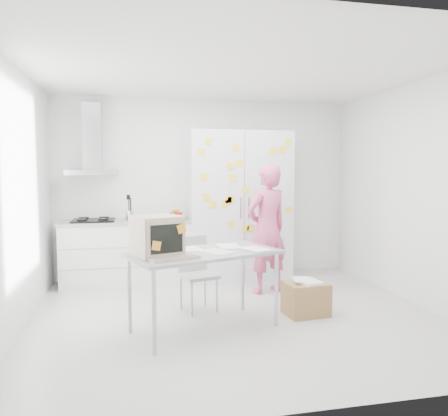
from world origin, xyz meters
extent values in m
cube|color=silver|center=(0.00, 0.00, -0.01)|extent=(4.50, 4.00, 0.02)
cube|color=white|center=(0.00, 2.00, 1.35)|extent=(4.50, 0.02, 2.70)
cube|color=white|center=(-2.25, 0.00, 1.35)|extent=(0.02, 4.00, 2.70)
cube|color=white|center=(2.25, 0.00, 1.35)|extent=(0.02, 4.00, 2.70)
cube|color=white|center=(0.00, 0.00, 2.70)|extent=(4.50, 4.00, 0.02)
cube|color=white|center=(-1.20, 1.70, 0.44)|extent=(1.80, 0.60, 0.88)
cube|color=gray|center=(-1.20, 1.40, 0.58)|extent=(1.76, 0.01, 0.01)
cube|color=gray|center=(-1.20, 1.40, 0.30)|extent=(1.76, 0.01, 0.01)
cube|color=#9E9E99|center=(-1.20, 1.70, 0.90)|extent=(1.84, 0.63, 0.04)
cube|color=black|center=(-1.65, 1.70, 0.93)|extent=(0.58, 0.50, 0.03)
cylinder|color=black|center=(-1.79, 1.58, 0.95)|extent=(0.14, 0.14, 0.02)
cylinder|color=black|center=(-1.51, 1.58, 0.95)|extent=(0.14, 0.14, 0.02)
cylinder|color=black|center=(-1.79, 1.82, 0.95)|extent=(0.14, 0.14, 0.02)
cylinder|color=black|center=(-1.51, 1.82, 0.95)|extent=(0.14, 0.14, 0.02)
cylinder|color=silver|center=(-1.15, 1.70, 0.99)|extent=(0.10, 0.10, 0.14)
cylinder|color=black|center=(-1.16, 1.71, 1.09)|extent=(0.01, 0.01, 0.30)
cylinder|color=black|center=(-1.13, 1.69, 1.09)|extent=(0.01, 0.01, 0.30)
cylinder|color=black|center=(-1.15, 1.72, 1.09)|extent=(0.01, 0.01, 0.30)
cube|color=black|center=(-1.16, 1.71, 1.25)|extent=(0.05, 0.01, 0.07)
imported|color=white|center=(-0.50, 1.70, 0.96)|extent=(0.31, 0.31, 0.08)
sphere|color=#B2140F|center=(-0.56, 1.72, 0.99)|extent=(0.08, 0.08, 0.08)
sphere|color=#B2140F|center=(-0.47, 1.65, 0.99)|extent=(0.08, 0.08, 0.08)
sphere|color=#B2140F|center=(-0.43, 1.74, 0.99)|extent=(0.08, 0.08, 0.08)
cylinder|color=yellow|center=(-0.52, 1.72, 1.03)|extent=(0.09, 0.17, 0.10)
cylinder|color=yellow|center=(-0.49, 1.72, 1.03)|extent=(0.04, 0.17, 0.10)
cylinder|color=yellow|center=(-0.47, 1.72, 1.03)|extent=(0.08, 0.17, 0.10)
cube|color=silver|center=(-1.65, 1.75, 1.60)|extent=(0.70, 0.48, 0.07)
cube|color=silver|center=(-1.65, 1.87, 2.10)|extent=(0.26, 0.24, 0.95)
cube|color=silver|center=(0.45, 1.68, 1.10)|extent=(1.50, 0.65, 2.20)
cube|color=slate|center=(0.45, 1.35, 1.10)|extent=(0.01, 0.01, 2.16)
cube|color=silver|center=(0.39, 1.34, 1.10)|extent=(0.02, 0.02, 0.30)
cube|color=silver|center=(0.51, 1.34, 1.10)|extent=(0.02, 0.02, 0.30)
cube|color=yellow|center=(0.86, 1.34, 1.90)|extent=(0.10, 0.00, 0.10)
cube|color=yellow|center=(1.01, 1.34, 1.93)|extent=(0.12, 0.00, 0.12)
cube|color=yellow|center=(1.12, 1.34, 1.05)|extent=(0.12, 0.00, 0.12)
cube|color=yellow|center=(0.22, 1.34, 1.21)|extent=(0.10, 0.00, 0.10)
cube|color=yellow|center=(0.46, 1.34, 1.35)|extent=(0.12, 0.00, 0.12)
cube|color=yellow|center=(0.83, 1.34, 0.86)|extent=(0.12, 0.00, 0.12)
cube|color=yellow|center=(0.25, 1.34, 0.87)|extent=(0.10, 0.00, 0.10)
cube|color=yellow|center=(0.32, 1.34, 1.95)|extent=(0.12, 0.00, 0.12)
cube|color=yellow|center=(0.54, 1.34, 0.81)|extent=(0.12, 0.00, 0.12)
cube|color=yellow|center=(0.86, 1.34, 1.19)|extent=(0.12, 0.00, 0.12)
cube|color=yellow|center=(0.74, 1.34, 0.94)|extent=(0.10, 0.00, 0.10)
cube|color=yellow|center=(0.24, 1.34, 1.69)|extent=(0.12, 0.00, 0.12)
cube|color=yellow|center=(-0.01, 1.34, 1.15)|extent=(0.10, 0.00, 0.10)
cube|color=yellow|center=(-0.10, 1.34, 1.26)|extent=(0.10, 0.00, 0.10)
cube|color=yellow|center=(-0.16, 1.34, 1.89)|extent=(0.11, 0.00, 0.11)
cube|color=yellow|center=(0.38, 1.34, 0.59)|extent=(0.10, 0.00, 0.10)
cube|color=yellow|center=(0.25, 1.34, 1.22)|extent=(0.11, 0.00, 0.11)
cube|color=yellow|center=(0.99, 1.34, 0.59)|extent=(0.11, 0.00, 0.11)
cube|color=yellow|center=(1.09, 1.34, 2.03)|extent=(0.10, 0.00, 0.10)
cube|color=yellow|center=(0.28, 1.34, 1.53)|extent=(0.10, 0.00, 0.10)
cube|color=yellow|center=(0.17, 1.34, 1.16)|extent=(0.11, 0.00, 0.11)
cube|color=yellow|center=(0.63, 1.34, 0.52)|extent=(0.10, 0.00, 0.10)
cube|color=yellow|center=(-0.07, 1.34, 2.03)|extent=(0.10, 0.00, 0.10)
cube|color=yellow|center=(-0.13, 1.34, 1.54)|extent=(0.12, 0.00, 0.12)
cube|color=yellow|center=(0.76, 1.34, 0.77)|extent=(0.11, 0.00, 0.11)
cube|color=yellow|center=(0.37, 1.34, 1.73)|extent=(0.11, 0.00, 0.11)
cube|color=yellow|center=(0.72, 1.34, 1.28)|extent=(0.11, 0.00, 0.11)
cube|color=yellow|center=(0.47, 1.34, 0.80)|extent=(0.11, 0.00, 0.11)
imported|color=#D85480|center=(0.63, 0.86, 0.86)|extent=(0.73, 0.61, 1.72)
cube|color=#969D9F|center=(-0.41, -0.33, 0.79)|extent=(1.67, 1.22, 0.03)
cylinder|color=#A9AAAE|center=(-0.95, -0.86, 0.39)|extent=(0.05, 0.05, 0.77)
cylinder|color=#A9AAAE|center=(0.34, -0.39, 0.39)|extent=(0.05, 0.05, 0.77)
cylinder|color=#A9AAAE|center=(-1.16, -0.27, 0.39)|extent=(0.05, 0.05, 0.77)
cylinder|color=#A9AAAE|center=(0.13, 0.20, 0.39)|extent=(0.05, 0.05, 0.77)
cube|color=tan|center=(-0.89, -0.41, 1.00)|extent=(0.53, 0.54, 0.39)
cube|color=tan|center=(-0.81, -0.63, 1.00)|extent=(0.37, 0.15, 0.34)
cube|color=black|center=(-0.81, -0.64, 1.00)|extent=(0.30, 0.12, 0.27)
cube|color=orange|center=(-0.91, -0.68, 0.95)|extent=(0.09, 0.04, 0.10)
cube|color=orange|center=(-0.67, -0.59, 1.09)|extent=(0.10, 0.04, 0.10)
cube|color=tan|center=(-0.74, -0.66, 0.82)|extent=(0.50, 0.31, 0.03)
cube|color=gray|center=(-0.74, -0.66, 0.84)|extent=(0.44, 0.26, 0.01)
cube|color=silver|center=(-0.29, -0.34, 0.81)|extent=(0.37, 0.39, 0.00)
cube|color=silver|center=(-0.10, -0.08, 0.81)|extent=(0.23, 0.32, 0.00)
cube|color=silver|center=(0.13, -0.31, 0.81)|extent=(0.34, 0.38, 0.00)
cube|color=silver|center=(-0.53, -0.15, 0.81)|extent=(0.28, 0.36, 0.00)
cube|color=#A8A8A6|center=(-0.38, 0.28, 0.41)|extent=(0.48, 0.48, 0.04)
cube|color=#A8A8A6|center=(-0.42, 0.44, 0.64)|extent=(0.36, 0.13, 0.42)
cylinder|color=#A4A4A8|center=(-0.48, 0.08, 0.20)|extent=(0.03, 0.03, 0.40)
cylinder|color=#A4A4A8|center=(-0.18, 0.17, 0.20)|extent=(0.03, 0.03, 0.40)
cylinder|color=#A4A4A8|center=(-0.57, 0.38, 0.20)|extent=(0.03, 0.03, 0.40)
cylinder|color=#A4A4A8|center=(-0.27, 0.47, 0.20)|extent=(0.03, 0.03, 0.40)
cube|color=#9A7142|center=(0.79, -0.12, 0.18)|extent=(0.49, 0.41, 0.37)
cube|color=white|center=(0.81, -0.13, 0.38)|extent=(0.28, 0.33, 0.03)
cube|color=white|center=(0.76, -0.08, 0.40)|extent=(0.25, 0.31, 0.00)
camera|label=1|loc=(-1.12, -4.64, 1.64)|focal=35.00mm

